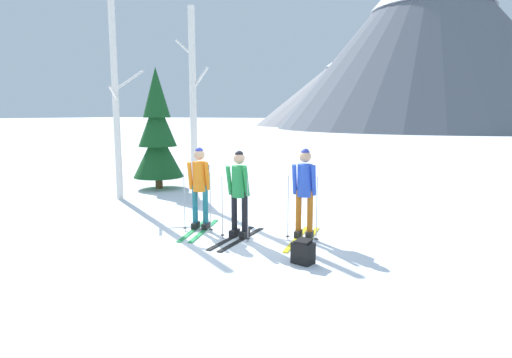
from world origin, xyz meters
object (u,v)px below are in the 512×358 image
Objects in this scene: skier_in_orange at (200,184)px; skier_in_blue at (305,188)px; birch_tree_slender at (193,107)px; birch_tree_tall at (116,98)px; pine_tree_near at (157,134)px; backpack_on_snow_front at (303,252)px; skier_in_green at (239,191)px.

skier_in_blue reaches higher than skier_in_orange.
birch_tree_tall is at bearing -170.52° from birch_tree_slender.
pine_tree_near is 2.93m from birch_tree_slender.
backpack_on_snow_front is at bearing -34.64° from pine_tree_near.
backpack_on_snow_front is (4.14, -3.03, -2.33)m from birch_tree_slender.
skier_in_green is at bearing -154.61° from skier_in_blue.
skier_in_green is 4.55× the size of backpack_on_snow_front.
birch_tree_slender is (-1.54, 2.05, 1.58)m from skier_in_orange.
pine_tree_near reaches higher than skier_in_orange.
birch_tree_slender is at bearing 138.76° from skier_in_green.
backpack_on_snow_front is at bearing -36.25° from birch_tree_slender.
pine_tree_near reaches higher than skier_in_green.
birch_tree_slender reaches higher than skier_in_blue.
birch_tree_tall is (-3.79, 1.67, 1.81)m from skier_in_orange.
birch_tree_tall reaches higher than pine_tree_near.
skier_in_orange is at bearing -52.94° from birch_tree_slender.
skier_in_orange is at bearing 169.51° from skier_in_green.
skier_in_orange is 0.97× the size of skier_in_blue.
birch_tree_slender is (2.40, -1.48, 0.80)m from pine_tree_near.
pine_tree_near is 0.76× the size of birch_tree_slender.
pine_tree_near is at bearing 148.29° from birch_tree_slender.
pine_tree_near is (-3.94, 3.53, 0.78)m from skier_in_orange.
birch_tree_tall reaches higher than backpack_on_snow_front.
skier_in_blue is at bearing -27.72° from pine_tree_near.
skier_in_orange is 0.35× the size of birch_tree_slender.
birch_tree_slender is at bearing 9.48° from birch_tree_tall.
birch_tree_tall is (-4.79, 1.86, 1.84)m from skier_in_green.
skier_in_orange is at bearing -170.76° from skier_in_blue.
skier_in_blue is at bearing 25.39° from skier_in_green.
pine_tree_near is (-6.06, 3.18, 0.76)m from skier_in_blue.
skier_in_blue is 6.31m from birch_tree_tall.
birch_tree_slender is 13.08× the size of backpack_on_snow_front.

